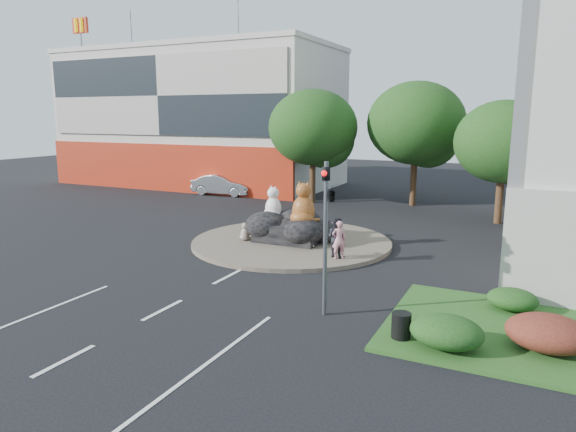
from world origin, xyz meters
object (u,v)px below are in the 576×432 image
Objects in this scene: cat_white at (273,203)px; cat_tabby at (303,203)px; kitten_white at (308,240)px; parked_car at (223,185)px; pedestrian_pink at (339,240)px; kitten_calico at (245,231)px; pedestrian_dark at (336,237)px; litter_bin at (401,325)px.

cat_tabby is at bearing 11.42° from cat_white.
parked_car reaches higher than kitten_white.
parked_car is at bearing -78.71° from pedestrian_pink.
pedestrian_dark is (5.25, -0.93, 0.43)m from kitten_calico.
pedestrian_pink is 0.35m from pedestrian_dark.
pedestrian_dark is 2.40× the size of litter_bin.
pedestrian_pink is at bearing -36.55° from cat_tabby.
pedestrian_dark reaches higher than parked_car.
kitten_white is at bearing 128.99° from litter_bin.
cat_tabby is 1.88m from kitten_white.
pedestrian_pink is 0.96× the size of pedestrian_dark.
litter_bin is (6.38, -7.89, -0.10)m from kitten_white.
pedestrian_pink is at bearing 123.15° from litter_bin.
pedestrian_dark is (2.36, -1.67, -1.10)m from cat_tabby.
parked_car is (-12.74, 12.44, -1.35)m from cat_tabby.
pedestrian_pink is (1.99, -1.16, 0.46)m from kitten_white.
cat_white is at bearing -142.07° from parked_car.
pedestrian_dark is at bearing -5.03° from kitten_calico.
pedestrian_pink is (2.57, -1.94, -1.14)m from cat_tabby.
cat_tabby is 17.86m from parked_car.
kitten_white is at bearing -65.74° from pedestrian_pink.
pedestrian_dark reaches higher than kitten_white.
pedestrian_dark is (4.29, -2.19, -0.90)m from cat_white.
pedestrian_pink is at bearing -2.10° from cat_white.
pedestrian_dark reaches higher than kitten_calico.
pedestrian_dark is at bearing -79.80° from kitten_white.
kitten_calico is (-0.96, -1.26, -1.33)m from cat_white.
kitten_white is (2.51, -1.30, -1.40)m from cat_white.
cat_white is 1.00× the size of pedestrian_dark.
cat_tabby reaches higher than kitten_white.
pedestrian_pink is at bearing -137.47° from parked_car.
cat_tabby is 1.23× the size of pedestrian_dark.
kitten_calico is 1.18× the size of kitten_white.
cat_tabby is 3.42m from pedestrian_pink.
kitten_calico is at bearing -47.90° from pedestrian_pink.
cat_white is 2.28× the size of kitten_white.
kitten_white is (0.58, -0.78, -1.61)m from cat_tabby.
kitten_calico is (-2.90, -0.74, -1.54)m from cat_tabby.
kitten_white is at bearing -0.80° from cat_white.
cat_white is 3.16m from kitten_white.
parked_car is at bearing 82.04° from kitten_white.
kitten_calico is 0.54× the size of pedestrian_pink.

